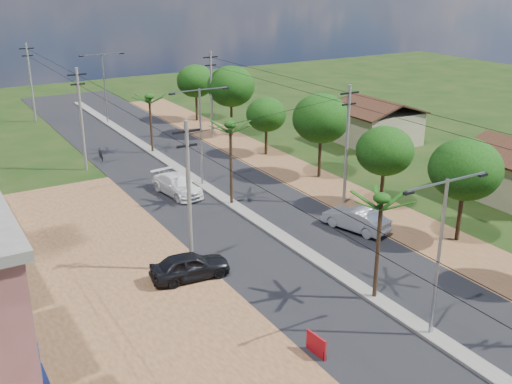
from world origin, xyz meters
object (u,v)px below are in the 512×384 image
car_silver_mid (356,219)px  car_white_far (177,186)px  car_parked_dark (190,266)px  roadside_sign (316,345)px

car_silver_mid → car_white_far: 14.61m
car_white_far → car_parked_dark: bearing=-118.1°
car_parked_dark → car_white_far: bearing=-15.2°
car_silver_mid → car_white_far: (-7.59, 12.49, -0.01)m
car_silver_mid → roadside_sign: size_ratio=3.68×
roadside_sign → car_white_far: bearing=77.5°
car_silver_mid → roadside_sign: 14.67m
car_silver_mid → roadside_sign: bearing=27.5°
roadside_sign → car_parked_dark: bearing=96.2°
car_silver_mid → car_white_far: size_ratio=0.90×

